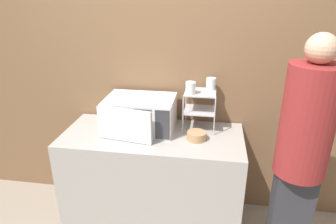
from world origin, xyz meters
TOP-DOWN VIEW (x-y plane):
  - wall_back at (0.00, 0.72)m, footprint 8.00×0.06m
  - counter at (0.00, 0.34)m, footprint 1.51×0.68m
  - microwave at (-0.13, 0.42)m, footprint 0.58×0.50m
  - dish_rack at (0.38, 0.53)m, footprint 0.27×0.25m
  - glass_front_left at (0.30, 0.46)m, footprint 0.08×0.08m
  - glass_back_right at (0.46, 0.60)m, footprint 0.08×0.08m
  - bowl at (0.37, 0.30)m, footprint 0.15×0.15m
  - person at (1.09, 0.00)m, footprint 0.34×0.34m

SIDE VIEW (x-z plane):
  - counter at x=0.00m, z-range 0.00..0.90m
  - bowl at x=0.37m, z-range 0.89..0.96m
  - person at x=1.09m, z-range 0.12..1.92m
  - microwave at x=-0.13m, z-range 0.90..1.18m
  - dish_rack at x=0.38m, z-range 0.97..1.30m
  - glass_front_left at x=0.30m, z-range 1.23..1.33m
  - glass_back_right at x=0.46m, z-range 1.23..1.33m
  - wall_back at x=0.00m, z-range 0.00..2.60m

